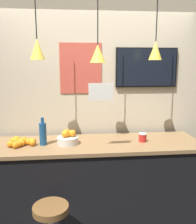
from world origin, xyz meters
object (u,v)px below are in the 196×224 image
object	(u,v)px
mounted_tv	(146,68)
spread_jar	(143,137)
juice_bottle	(43,133)
fruit_bowl	(68,138)

from	to	relation	value
mounted_tv	spread_jar	bearing A→B (deg)	-108.50
juice_bottle	spread_jar	bearing A→B (deg)	0.00
juice_bottle	spread_jar	world-z (taller)	juice_bottle
fruit_bowl	spread_jar	world-z (taller)	fruit_bowl
juice_bottle	mounted_tv	bearing A→B (deg)	18.58
spread_jar	mounted_tv	xyz separation A→B (m)	(0.14, 0.42, 0.77)
spread_jar	mounted_tv	bearing A→B (deg)	71.50
fruit_bowl	spread_jar	bearing A→B (deg)	-0.27
juice_bottle	fruit_bowl	bearing A→B (deg)	0.87
juice_bottle	spread_jar	size ratio (longest dim) A/B	3.13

